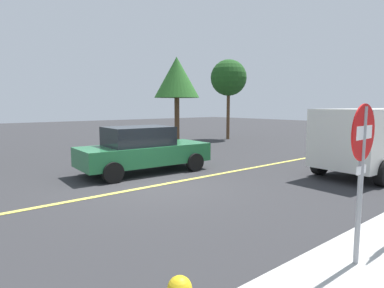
# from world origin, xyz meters

# --- Properties ---
(ground_plane) EXTENTS (80.00, 80.00, 0.00)m
(ground_plane) POSITION_xyz_m (0.00, 0.00, 0.00)
(ground_plane) COLOR #2D2D30
(lane_marking_centre) EXTENTS (28.00, 0.16, 0.01)m
(lane_marking_centre) POSITION_xyz_m (3.00, 0.00, 0.01)
(lane_marking_centre) COLOR #E0D14C
(stop_sign) EXTENTS (0.76, 0.07, 2.34)m
(stop_sign) POSITION_xyz_m (-0.58, -5.92, 1.60)
(stop_sign) COLOR gray
(stop_sign) RESTS_ON ground_plane
(white_van) EXTENTS (5.29, 2.46, 2.20)m
(white_van) POSITION_xyz_m (6.81, -3.26, 1.27)
(white_van) COLOR silver
(white_van) RESTS_ON ground_plane
(car_green_mid_road) EXTENTS (4.56, 2.17, 1.59)m
(car_green_mid_road) POSITION_xyz_m (0.71, 1.87, 0.80)
(car_green_mid_road) COLOR #236B3D
(car_green_mid_road) RESTS_ON ground_plane
(tree_left_verge) EXTENTS (2.50, 2.50, 4.96)m
(tree_left_verge) POSITION_xyz_m (5.94, 6.89, 3.81)
(tree_left_verge) COLOR #513823
(tree_left_verge) RESTS_ON ground_plane
(tree_centre_verge) EXTENTS (2.43, 2.43, 5.38)m
(tree_centre_verge) POSITION_xyz_m (11.12, 7.98, 4.14)
(tree_centre_verge) COLOR #513823
(tree_centre_verge) RESTS_ON ground_plane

